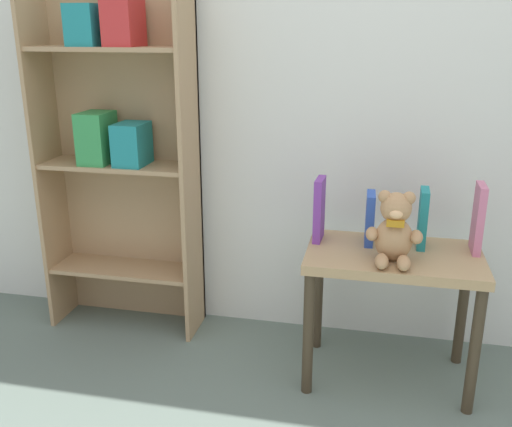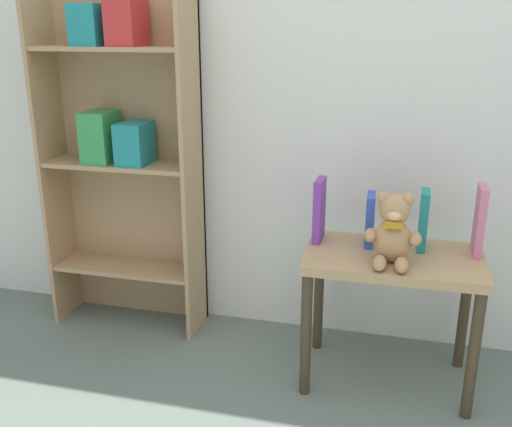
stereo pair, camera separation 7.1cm
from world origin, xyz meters
The scene contains 8 objects.
wall_back centered at (0.00, 1.50, 1.25)m, with size 4.80×0.06×2.50m.
bookshelf_side centered at (-0.94, 1.37, 0.84)m, with size 0.67×0.24×1.49m.
display_table centered at (0.22, 1.14, 0.44)m, with size 0.63×0.39×0.52m.
teddy_bear centered at (0.21, 1.06, 0.64)m, with size 0.19×0.18×0.25m.
book_standing_purple centered at (-0.06, 1.22, 0.64)m, with size 0.03×0.12×0.24m, color purple.
book_standing_blue centered at (0.13, 1.22, 0.62)m, with size 0.03×0.12×0.20m, color #2D51B7.
book_standing_teal centered at (0.32, 1.23, 0.63)m, with size 0.03×0.11×0.22m, color teal.
book_standing_pink centered at (0.51, 1.22, 0.65)m, with size 0.03×0.12×0.25m, color #D17093.
Camera 1 is at (0.14, -0.85, 1.31)m, focal length 40.00 mm.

